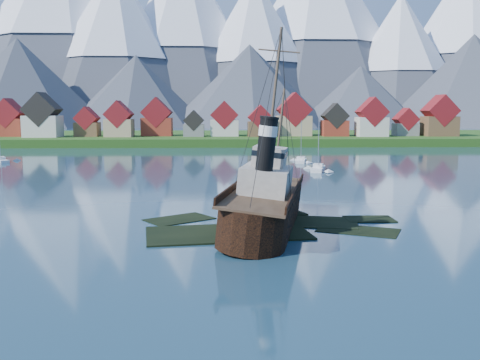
{
  "coord_description": "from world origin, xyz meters",
  "views": [
    {
      "loc": [
        -3.84,
        -60.4,
        13.91
      ],
      "look_at": [
        -1.32,
        6.0,
        5.0
      ],
      "focal_mm": 40.0,
      "sensor_mm": 36.0,
      "label": 1
    }
  ],
  "objects_px": {
    "sailboat_d": "(318,169)",
    "sailboat_e": "(301,161)",
    "tugboat_wreck": "(262,201)",
    "sailboat_c": "(1,161)"
  },
  "relations": [
    {
      "from": "sailboat_c",
      "to": "sailboat_d",
      "type": "height_order",
      "value": "sailboat_d"
    },
    {
      "from": "tugboat_wreck",
      "to": "sailboat_d",
      "type": "relative_size",
      "value": 2.29
    },
    {
      "from": "sailboat_c",
      "to": "sailboat_d",
      "type": "xyz_separation_m",
      "value": [
        79.74,
        -23.17,
        0.05
      ]
    },
    {
      "from": "tugboat_wreck",
      "to": "sailboat_c",
      "type": "xyz_separation_m",
      "value": [
        -62.58,
        79.4,
        -2.74
      ]
    },
    {
      "from": "sailboat_e",
      "to": "tugboat_wreck",
      "type": "bearing_deg",
      "value": -89.53
    },
    {
      "from": "sailboat_e",
      "to": "sailboat_c",
      "type": "bearing_deg",
      "value": -169.74
    },
    {
      "from": "tugboat_wreck",
      "to": "sailboat_c",
      "type": "distance_m",
      "value": 101.14
    },
    {
      "from": "tugboat_wreck",
      "to": "sailboat_e",
      "type": "bearing_deg",
      "value": 90.15
    },
    {
      "from": "tugboat_wreck",
      "to": "sailboat_d",
      "type": "bearing_deg",
      "value": 85.23
    },
    {
      "from": "sailboat_d",
      "to": "sailboat_e",
      "type": "bearing_deg",
      "value": 108.65
    }
  ]
}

